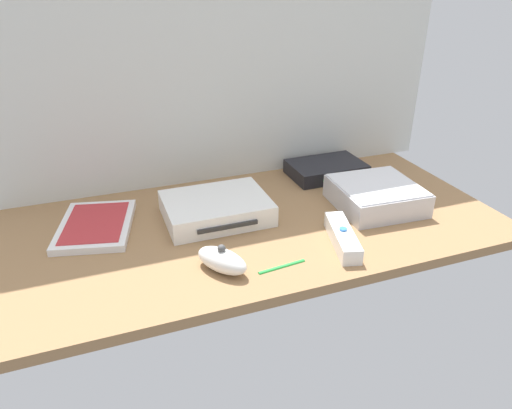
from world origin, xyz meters
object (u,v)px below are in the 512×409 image
(game_console, at_px, (216,208))
(stylus_pen, at_px, (282,265))
(remote_nunchuk, at_px, (222,260))
(network_router, at_px, (326,169))
(remote_wand, at_px, (342,237))
(mini_computer, at_px, (376,195))
(game_case, at_px, (96,225))

(game_console, height_order, stylus_pen, game_console)
(remote_nunchuk, height_order, stylus_pen, remote_nunchuk)
(network_router, bearing_deg, remote_wand, -112.99)
(mini_computer, xyz_separation_m, remote_wand, (-0.14, -0.11, -0.01))
(network_router, bearing_deg, game_console, -160.04)
(game_console, distance_m, remote_nunchuk, 0.19)
(mini_computer, relative_size, stylus_pen, 1.99)
(mini_computer, distance_m, remote_wand, 0.18)
(game_console, xyz_separation_m, remote_wand, (0.19, -0.18, -0.01))
(remote_wand, xyz_separation_m, stylus_pen, (-0.14, -0.03, -0.01))
(remote_wand, bearing_deg, game_case, 168.16)
(network_router, height_order, remote_nunchuk, remote_nunchuk)
(game_case, relative_size, remote_nunchuk, 2.01)
(mini_computer, bearing_deg, game_case, 169.40)
(network_router, xyz_separation_m, remote_wand, (-0.12, -0.30, -0.00))
(network_router, xyz_separation_m, stylus_pen, (-0.26, -0.33, -0.01))
(game_console, relative_size, network_router, 1.16)
(mini_computer, distance_m, stylus_pen, 0.32)
(network_router, relative_size, stylus_pen, 2.01)
(mini_computer, bearing_deg, stylus_pen, -152.90)
(game_console, height_order, remote_nunchuk, remote_nunchuk)
(remote_wand, xyz_separation_m, remote_nunchuk, (-0.24, -0.00, 0.01))
(game_console, relative_size, remote_nunchuk, 1.96)
(game_case, relative_size, remote_wand, 1.42)
(game_console, distance_m, remote_wand, 0.26)
(game_console, height_order, remote_wand, game_console)
(remote_nunchuk, bearing_deg, game_case, 96.46)
(mini_computer, bearing_deg, network_router, 96.32)
(mini_computer, height_order, remote_wand, mini_computer)
(network_router, distance_m, stylus_pen, 0.42)
(game_case, height_order, remote_nunchuk, remote_nunchuk)
(remote_nunchuk, bearing_deg, game_console, 42.35)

